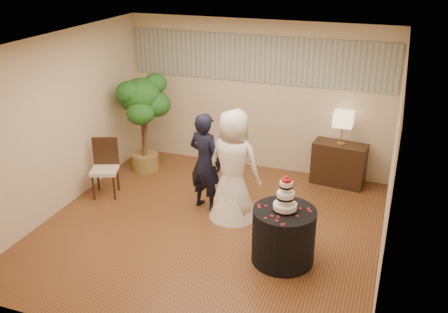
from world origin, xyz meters
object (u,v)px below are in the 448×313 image
at_px(wedding_cake, 286,193).
at_px(table_lamp, 342,128).
at_px(groom, 205,162).
at_px(cake_table, 283,236).
at_px(ficus_tree, 143,123).
at_px(side_chair, 104,169).
at_px(console, 339,164).
at_px(bride, 234,165).

distance_m(wedding_cake, table_lamp, 2.69).
bearing_deg(table_lamp, groom, -139.82).
height_order(cake_table, ficus_tree, ficus_tree).
relative_size(table_lamp, side_chair, 0.59).
relative_size(table_lamp, ficus_tree, 0.31).
height_order(wedding_cake, console, wedding_cake).
xyz_separation_m(bride, ficus_tree, (-2.16, 1.12, 0.06)).
relative_size(cake_table, side_chair, 0.86).
height_order(table_lamp, side_chair, table_lamp).
xyz_separation_m(console, ficus_tree, (-3.56, -0.61, 0.56)).
height_order(groom, cake_table, groom).
bearing_deg(side_chair, console, 5.78).
bearing_deg(groom, table_lamp, -122.23).
distance_m(bride, table_lamp, 2.24).
bearing_deg(side_chair, groom, -14.54).
xyz_separation_m(console, side_chair, (-3.69, -1.79, 0.11)).
bearing_deg(bride, console, -121.15).
relative_size(groom, bride, 0.92).
distance_m(groom, cake_table, 1.91).
relative_size(console, table_lamp, 1.60).
relative_size(cake_table, wedding_cake, 1.68).
height_order(wedding_cake, ficus_tree, ficus_tree).
bearing_deg(bride, table_lamp, -121.15).
xyz_separation_m(groom, side_chair, (-1.77, -0.17, -0.32)).
relative_size(console, ficus_tree, 0.49).
relative_size(wedding_cake, table_lamp, 0.87).
xyz_separation_m(bride, table_lamp, (1.40, 1.74, 0.18)).
xyz_separation_m(groom, ficus_tree, (-1.64, 1.01, 0.13)).
bearing_deg(wedding_cake, groom, 145.97).
height_order(cake_table, side_chair, side_chair).
distance_m(wedding_cake, console, 2.76).
bearing_deg(bride, cake_table, 145.72).
distance_m(console, ficus_tree, 3.66).
relative_size(groom, cake_table, 1.91).
xyz_separation_m(wedding_cake, side_chair, (-3.32, 0.87, -0.53)).
bearing_deg(cake_table, bride, 137.96).
xyz_separation_m(ficus_tree, side_chair, (-0.13, -1.18, -0.45)).
distance_m(table_lamp, side_chair, 4.15).
relative_size(cake_table, ficus_tree, 0.45).
xyz_separation_m(cake_table, ficus_tree, (-3.18, 2.05, 0.56)).
relative_size(bride, wedding_cake, 3.49).
relative_size(bride, cake_table, 2.08).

